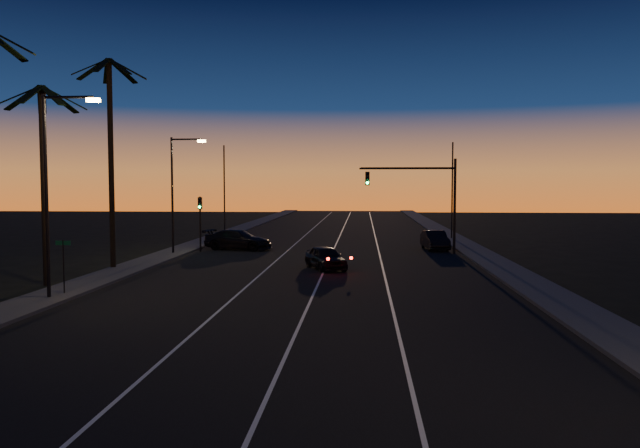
# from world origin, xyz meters

# --- Properties ---
(road) EXTENTS (20.00, 170.00, 0.01)m
(road) POSITION_xyz_m (0.00, 30.00, 0.01)
(road) COLOR black
(road) RESTS_ON ground
(sidewalk_left) EXTENTS (2.40, 170.00, 0.16)m
(sidewalk_left) POSITION_xyz_m (-11.20, 30.00, 0.08)
(sidewalk_left) COLOR #393936
(sidewalk_left) RESTS_ON ground
(sidewalk_right) EXTENTS (2.40, 170.00, 0.16)m
(sidewalk_right) POSITION_xyz_m (11.20, 30.00, 0.08)
(sidewalk_right) COLOR #393936
(sidewalk_right) RESTS_ON ground
(lane_stripe_left) EXTENTS (0.12, 160.00, 0.01)m
(lane_stripe_left) POSITION_xyz_m (-3.00, 30.00, 0.02)
(lane_stripe_left) COLOR silver
(lane_stripe_left) RESTS_ON road
(lane_stripe_mid) EXTENTS (0.12, 160.00, 0.01)m
(lane_stripe_mid) POSITION_xyz_m (0.50, 30.00, 0.02)
(lane_stripe_mid) COLOR silver
(lane_stripe_mid) RESTS_ON road
(lane_stripe_right) EXTENTS (0.12, 160.00, 0.01)m
(lane_stripe_right) POSITION_xyz_m (4.00, 30.00, 0.02)
(lane_stripe_right) COLOR silver
(lane_stripe_right) RESTS_ON road
(palm_mid) EXTENTS (4.25, 4.16, 10.03)m
(palm_mid) POSITION_xyz_m (-13.20, 24.00, 6.25)
(palm_mid) COLOR black
(palm_mid) RESTS_ON ground
(palm_far) EXTENTS (4.25, 4.16, 12.53)m
(palm_far) POSITION_xyz_m (-12.20, 30.00, 7.61)
(palm_far) COLOR black
(palm_far) RESTS_ON ground
(streetlight_left_near) EXTENTS (2.55, 0.26, 9.00)m
(streetlight_left_near) POSITION_xyz_m (-10.70, 20.00, 5.32)
(streetlight_left_near) COLOR black
(streetlight_left_near) RESTS_ON ground
(streetlight_left_far) EXTENTS (2.55, 0.26, 8.50)m
(streetlight_left_far) POSITION_xyz_m (-10.69, 38.00, 5.06)
(streetlight_left_far) COLOR black
(streetlight_left_far) RESTS_ON ground
(street_sign) EXTENTS (0.70, 0.06, 2.60)m
(street_sign) POSITION_xyz_m (-10.80, 21.00, 1.66)
(street_sign) COLOR black
(street_sign) RESTS_ON ground
(signal_mast) EXTENTS (7.10, 0.41, 7.00)m
(signal_mast) POSITION_xyz_m (7.14, 39.99, 4.78)
(signal_mast) COLOR black
(signal_mast) RESTS_ON ground
(signal_post) EXTENTS (0.28, 0.37, 4.20)m
(signal_post) POSITION_xyz_m (-9.50, 39.98, 2.89)
(signal_post) COLOR black
(signal_post) RESTS_ON ground
(far_pole_left) EXTENTS (0.14, 0.14, 9.00)m
(far_pole_left) POSITION_xyz_m (-11.00, 55.00, 4.50)
(far_pole_left) COLOR black
(far_pole_left) RESTS_ON ground
(far_pole_right) EXTENTS (0.14, 0.14, 9.00)m
(far_pole_right) POSITION_xyz_m (11.00, 52.00, 4.50)
(far_pole_right) COLOR black
(far_pole_right) RESTS_ON ground
(lead_car) EXTENTS (3.22, 4.82, 1.39)m
(lead_car) POSITION_xyz_m (0.54, 30.98, 0.71)
(lead_car) COLOR black
(lead_car) RESTS_ON road
(right_car) EXTENTS (1.97, 4.62, 1.48)m
(right_car) POSITION_xyz_m (8.42, 42.87, 0.75)
(right_car) COLOR black
(right_car) RESTS_ON road
(cross_car) EXTENTS (5.76, 3.40, 1.57)m
(cross_car) POSITION_xyz_m (-6.96, 41.77, 0.80)
(cross_car) COLOR black
(cross_car) RESTS_ON road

